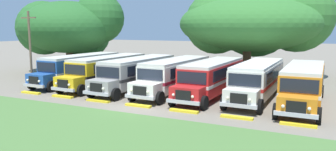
% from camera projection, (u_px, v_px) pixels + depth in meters
% --- Properties ---
extents(ground_plane, '(220.00, 220.00, 0.00)m').
position_uv_depth(ground_plane, '(141.00, 106.00, 23.54)').
color(ground_plane, slate).
extents(foreground_grass_strip, '(80.00, 8.62, 0.01)m').
position_uv_depth(foreground_grass_strip, '(80.00, 130.00, 17.84)').
color(foreground_grass_strip, '#4C7538').
rests_on(foreground_grass_strip, ground_plane).
extents(parked_bus_slot_0, '(2.92, 10.87, 2.82)m').
position_uv_depth(parked_bus_slot_0, '(80.00, 67.00, 33.09)').
color(parked_bus_slot_0, '#23519E').
rests_on(parked_bus_slot_0, ground_plane).
extents(parked_bus_slot_1, '(2.92, 10.87, 2.82)m').
position_uv_depth(parked_bus_slot_1, '(107.00, 70.00, 31.35)').
color(parked_bus_slot_1, yellow).
rests_on(parked_bus_slot_1, ground_plane).
extents(parked_bus_slot_2, '(2.95, 10.87, 2.82)m').
position_uv_depth(parked_bus_slot_2, '(138.00, 72.00, 29.68)').
color(parked_bus_slot_2, '#9E9993').
rests_on(parked_bus_slot_2, ground_plane).
extents(parked_bus_slot_3, '(2.97, 10.88, 2.82)m').
position_uv_depth(parked_bus_slot_3, '(176.00, 74.00, 28.39)').
color(parked_bus_slot_3, silver).
rests_on(parked_bus_slot_3, ground_plane).
extents(parked_bus_slot_4, '(2.84, 10.86, 2.82)m').
position_uv_depth(parked_bus_slot_4, '(212.00, 77.00, 26.86)').
color(parked_bus_slot_4, red).
rests_on(parked_bus_slot_4, ground_plane).
extents(parked_bus_slot_5, '(2.77, 10.85, 2.82)m').
position_uv_depth(parked_bus_slot_5, '(258.00, 78.00, 25.84)').
color(parked_bus_slot_5, silver).
rests_on(parked_bus_slot_5, ground_plane).
extents(parked_bus_slot_6, '(2.71, 10.84, 2.82)m').
position_uv_depth(parked_bus_slot_6, '(304.00, 83.00, 23.67)').
color(parked_bus_slot_6, orange).
rests_on(parked_bus_slot_6, ground_plane).
extents(curb_wheelstop_0, '(2.00, 0.36, 0.15)m').
position_uv_depth(curb_wheelstop_0, '(31.00, 93.00, 27.83)').
color(curb_wheelstop_0, yellow).
rests_on(curb_wheelstop_0, ground_plane).
extents(curb_wheelstop_1, '(2.00, 0.36, 0.15)m').
position_uv_depth(curb_wheelstop_1, '(63.00, 97.00, 26.30)').
color(curb_wheelstop_1, yellow).
rests_on(curb_wheelstop_1, ground_plane).
extents(curb_wheelstop_2, '(2.00, 0.36, 0.15)m').
position_uv_depth(curb_wheelstop_2, '(98.00, 101.00, 24.77)').
color(curb_wheelstop_2, yellow).
rests_on(curb_wheelstop_2, ground_plane).
extents(curb_wheelstop_3, '(2.00, 0.36, 0.15)m').
position_uv_depth(curb_wheelstop_3, '(138.00, 106.00, 23.24)').
color(curb_wheelstop_3, yellow).
rests_on(curb_wheelstop_3, ground_plane).
extents(curb_wheelstop_4, '(2.00, 0.36, 0.15)m').
position_uv_depth(curb_wheelstop_4, '(184.00, 111.00, 21.70)').
color(curb_wheelstop_4, yellow).
rests_on(curb_wheelstop_4, ground_plane).
extents(curb_wheelstop_5, '(2.00, 0.36, 0.15)m').
position_uv_depth(curb_wheelstop_5, '(237.00, 117.00, 20.17)').
color(curb_wheelstop_5, yellow).
rests_on(curb_wheelstop_5, ground_plane).
extents(curb_wheelstop_6, '(2.00, 0.36, 0.15)m').
position_uv_depth(curb_wheelstop_6, '(298.00, 125.00, 18.64)').
color(curb_wheelstop_6, yellow).
rests_on(curb_wheelstop_6, ground_plane).
extents(broad_shade_tree, '(16.37, 15.15, 11.44)m').
position_uv_depth(broad_shade_tree, '(255.00, 21.00, 36.95)').
color(broad_shade_tree, brown).
rests_on(broad_shade_tree, ground_plane).
extents(secondary_tree, '(13.13, 12.27, 9.77)m').
position_uv_depth(secondary_tree, '(71.00, 27.00, 41.23)').
color(secondary_tree, brown).
rests_on(secondary_tree, ground_plane).
extents(utility_pole, '(1.80, 0.20, 7.03)m').
position_uv_depth(utility_pole, '(30.00, 47.00, 30.14)').
color(utility_pole, brown).
rests_on(utility_pole, ground_plane).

